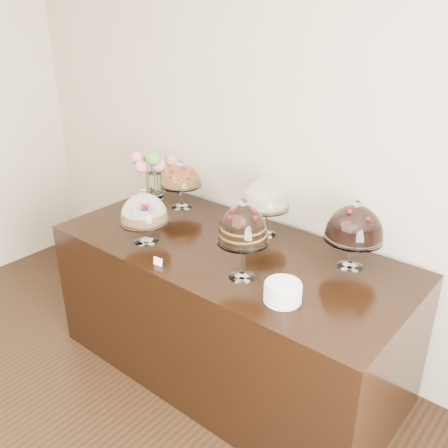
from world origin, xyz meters
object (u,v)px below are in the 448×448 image
Objects in this scene: display_counter at (229,311)px; cake_stand_fruit_tart at (181,178)px; plate_stack at (283,292)px; cake_stand_dark_choco at (355,226)px; cake_stand_choco_layer at (243,227)px; flower_vase at (152,167)px; cake_stand_sugar_sponge at (144,211)px; cake_stand_cheesecake at (266,196)px.

display_counter is 6.36× the size of cake_stand_fruit_tart.
display_counter is 12.06× the size of plate_stack.
cake_stand_dark_choco is at bearing -0.73° from cake_stand_fruit_tart.
cake_stand_choco_layer is 2.49× the size of plate_stack.
plate_stack is (1.52, -0.56, -0.18)m from flower_vase.
cake_stand_choco_layer is 0.39m from plate_stack.
cake_stand_dark_choco reaches higher than plate_stack.
display_counter is 0.82m from cake_stand_choco_layer.
cake_stand_choco_layer is at bearing -28.10° from cake_stand_fruit_tart.
flower_vase is (-0.96, 0.28, 0.69)m from display_counter.
flower_vase is 1.63m from plate_stack.
cake_stand_sugar_sponge is 1.23m from cake_stand_dark_choco.
cake_stand_cheesecake is (0.50, 0.55, 0.05)m from cake_stand_sugar_sponge.
cake_stand_cheesecake is at bearing 112.73° from cake_stand_choco_layer.
cake_stand_sugar_sponge is 1.03m from plate_stack.
plate_stack reaches higher than display_counter.
cake_stand_cheesecake is 1.00m from flower_vase.
display_counter is at bearing 140.88° from cake_stand_choco_layer.
cake_stand_fruit_tart is at bearing -178.89° from cake_stand_cheesecake.
cake_stand_cheesecake reaches higher than cake_stand_sugar_sponge.
display_counter is at bearing -16.53° from flower_vase.
cake_stand_fruit_tart is 0.91× the size of flower_vase.
cake_stand_dark_choco is 0.58m from plate_stack.
plate_stack is (0.51, -0.57, -0.20)m from cake_stand_cheesecake.
cake_stand_fruit_tart is at bearing 156.94° from display_counter.
cake_stand_sugar_sponge is (-0.46, -0.25, 0.66)m from display_counter.
cake_stand_dark_choco is at bearing 50.42° from cake_stand_choco_layer.
plate_stack is (-0.10, -0.54, -0.20)m from cake_stand_dark_choco.
cake_stand_choco_layer is 1.14× the size of cake_stand_dark_choco.
cake_stand_dark_choco is at bearing 25.07° from cake_stand_sugar_sponge.
cake_stand_sugar_sponge is 1.91× the size of plate_stack.
cake_stand_choco_layer is (0.26, -0.21, 0.75)m from display_counter.
cake_stand_choco_layer is 1.31× the size of cake_stand_fruit_tart.
cake_stand_fruit_tart is at bearing 111.58° from cake_stand_sugar_sponge.
flower_vase is at bearing 163.47° from display_counter.
display_counter is 6.33× the size of cake_stand_sugar_sponge.
cake_stand_fruit_tart is at bearing 0.32° from flower_vase.
cake_stand_fruit_tart is 1.90× the size of plate_stack.
cake_stand_choco_layer is 1.19× the size of flower_vase.
cake_stand_dark_choco reaches higher than flower_vase.
plate_stack is at bearing -11.55° from cake_stand_choco_layer.
display_counter is 0.80m from plate_stack.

